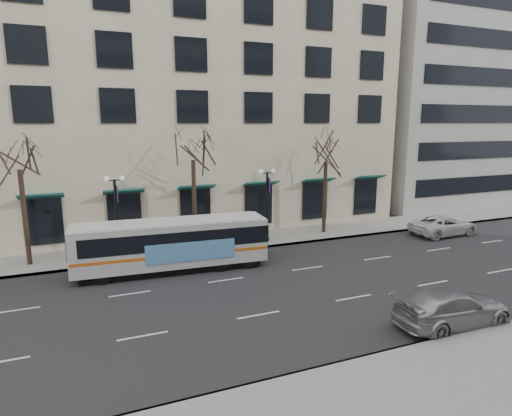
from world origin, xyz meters
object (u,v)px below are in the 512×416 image
tree_far_mid (193,145)px  lamp_post_left (117,213)px  lamp_post_right (267,202)px  white_pickup (444,225)px  silver_car (452,308)px  tree_far_left (18,152)px  city_bus (173,243)px  tree_far_right (326,149)px

tree_far_mid → lamp_post_left: size_ratio=1.64×
lamp_post_right → white_pickup: lamp_post_right is taller
silver_car → tree_far_left: bearing=50.3°
city_bus → white_pickup: size_ratio=2.07×
tree_far_right → white_pickup: 10.65m
tree_far_mid → tree_far_right: tree_far_mid is taller
tree_far_mid → white_pickup: (18.21, -3.68, -6.17)m
tree_far_left → lamp_post_right: size_ratio=1.60×
tree_far_left → silver_car: (17.16, -15.00, -5.94)m
tree_far_mid → lamp_post_right: size_ratio=1.64×
tree_far_mid → city_bus: bearing=-120.4°
lamp_post_left → tree_far_mid: bearing=6.9°
tree_far_right → silver_car: (-2.84, -15.00, -5.66)m
lamp_post_right → white_pickup: bearing=-13.1°
tree_far_mid → tree_far_right: size_ratio=1.06×
tree_far_right → city_bus: tree_far_right is taller
lamp_post_right → silver_car: (2.15, -14.40, -2.18)m
tree_far_left → lamp_post_right: tree_far_left is taller
tree_far_mid → silver_car: 17.72m
tree_far_left → white_pickup: bearing=-7.4°
white_pickup → tree_far_mid: bearing=77.7°
city_bus → silver_car: bearing=-46.0°
tree_far_right → lamp_post_left: tree_far_right is taller
tree_far_mid → silver_car: tree_far_mid is taller
lamp_post_left → silver_car: (12.15, -14.40, -2.18)m
lamp_post_left → lamp_post_right: 10.00m
silver_car → white_pickup: (11.06, 11.32, -0.02)m
tree_far_mid → white_pickup: size_ratio=1.61×
lamp_post_left → city_bus: 4.46m
lamp_post_right → white_pickup: 13.74m
tree_far_mid → tree_far_right: bearing=-0.0°
tree_far_left → lamp_post_right: 15.48m
tree_far_right → lamp_post_left: 15.40m
city_bus → tree_far_right: bearing=21.2°
silver_car → white_pickup: 15.82m
lamp_post_right → city_bus: (-7.27, -3.26, -1.34)m
tree_far_left → lamp_post_right: bearing=-2.3°
tree_far_mid → city_bus: size_ratio=0.78×
lamp_post_left → city_bus: size_ratio=0.48×
lamp_post_left → silver_car: lamp_post_left is taller
tree_far_right → lamp_post_right: (-4.99, -0.60, -3.48)m
lamp_post_left → silver_car: 18.97m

